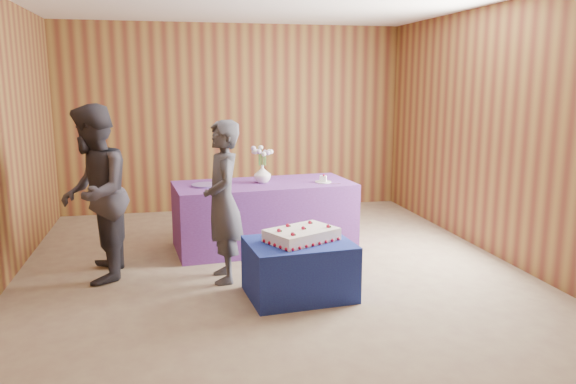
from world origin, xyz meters
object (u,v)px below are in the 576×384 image
object	(u,v)px
cake_table	(299,269)
serving_table	(264,215)
sheet_cake	(302,235)
guest_right	(94,194)
vase	(262,174)
guest_left	(223,202)

from	to	relation	value
cake_table	serving_table	xyz separation A→B (m)	(-0.04, 1.56, 0.12)
serving_table	sheet_cake	world-z (taller)	serving_table
guest_right	vase	bearing A→B (deg)	114.13
vase	guest_left	world-z (taller)	guest_left
cake_table	sheet_cake	xyz separation A→B (m)	(0.03, 0.02, 0.30)
serving_table	guest_left	distance (m)	1.22
vase	cake_table	bearing A→B (deg)	-88.00
serving_table	sheet_cake	bearing A→B (deg)	-92.46
guest_left	serving_table	bearing A→B (deg)	149.29
serving_table	guest_right	size ratio (longest dim) A/B	1.19
serving_table	guest_right	world-z (taller)	guest_right
cake_table	vase	size ratio (longest dim) A/B	4.49
serving_table	guest_right	xyz separation A→B (m)	(-1.75, -0.74, 0.47)
vase	sheet_cake	bearing A→B (deg)	-87.00
sheet_cake	vase	xyz separation A→B (m)	(-0.08, 1.56, 0.30)
serving_table	sheet_cake	size ratio (longest dim) A/B	2.72
guest_left	guest_right	distance (m)	1.22
cake_table	guest_right	distance (m)	2.06
sheet_cake	guest_left	distance (m)	0.85
guest_left	guest_right	bearing A→B (deg)	-104.51
sheet_cake	vase	bearing A→B (deg)	67.03
guest_left	guest_right	size ratio (longest dim) A/B	0.91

